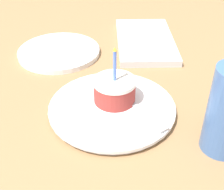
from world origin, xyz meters
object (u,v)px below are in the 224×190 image
object	(u,v)px
marble_board	(145,41)
side_plate	(59,52)
plate	(112,108)
cake_slice	(115,90)
fork	(140,110)

from	to	relation	value
marble_board	side_plate	bearing A→B (deg)	103.49
plate	cake_slice	world-z (taller)	cake_slice
plate	side_plate	distance (m)	0.33
fork	side_plate	world-z (taller)	fork
cake_slice	side_plate	world-z (taller)	cake_slice
fork	plate	bearing A→B (deg)	69.56
plate	cake_slice	bearing A→B (deg)	-19.40
fork	marble_board	distance (m)	0.38
plate	marble_board	size ratio (longest dim) A/B	0.94
plate	marble_board	bearing A→B (deg)	-18.27
plate	fork	bearing A→B (deg)	-110.44
cake_slice	side_plate	distance (m)	0.32
plate	marble_board	world-z (taller)	same
plate	side_plate	world-z (taller)	plate
side_plate	marble_board	distance (m)	0.28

